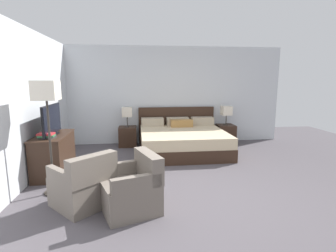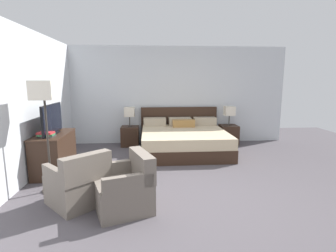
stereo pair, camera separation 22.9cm
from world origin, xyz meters
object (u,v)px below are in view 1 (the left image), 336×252
Objects in this scene: dresser at (54,154)px; armchair_by_window at (84,186)px; table_lamp_left at (127,112)px; book_small_top at (46,134)px; tv at (52,120)px; floor_lamp at (47,99)px; nightstand_right at (226,134)px; armchair_companion at (132,190)px; nightstand_left at (128,136)px; table_lamp_right at (226,111)px; bed at (182,140)px; book_blue_cover at (46,136)px; book_red_cover at (47,137)px.

armchair_by_window reaches higher than dresser.
book_small_top is at bearing -119.82° from table_lamp_left.
floor_lamp is at bearing -75.37° from tv.
armchair_companion reaches higher than nightstand_right.
dresser is (-1.26, -1.92, 0.13)m from nightstand_left.
floor_lamp is (0.24, -0.56, 0.63)m from book_small_top.
table_lamp_right is 4.37m from dresser.
armchair_by_window is (-1.79, -2.58, -0.00)m from bed.
dresser is 0.52m from book_small_top.
table_lamp_left is at bearing 60.32° from book_blue_cover.
armchair_companion is at bearing -16.65° from armchair_by_window.
tv is 3.70× the size of book_small_top.
armchair_by_window is 0.68m from armchair_companion.
dresser is at bearing 120.35° from armchair_by_window.
book_blue_cover is at bearing 180.00° from book_red_cover.
dresser is at bearing 133.12° from armchair_companion.
book_blue_cover is at bearing -119.69° from nightstand_left.
table_lamp_right is at bearing 46.39° from armchair_by_window.
book_blue_cover reaches higher than armchair_by_window.
book_blue_cover is at bearing -90.48° from dresser.
dresser is 0.62m from tv.
floor_lamp is at bearing -66.85° from book_small_top.
nightstand_right is at bearing -0.03° from table_lamp_left.
book_blue_cover is (-3.89, -2.22, -0.11)m from table_lamp_right.
table_lamp_right is 4.63m from floor_lamp.
tv is at bearing 120.03° from armchair_by_window.
floor_lamp is at bearing -110.34° from nightstand_left.
armchair_companion is (1.44, -1.24, -0.49)m from book_blue_cover.
dresser reaches higher than nightstand_right.
book_small_top is (-0.02, 0.00, 0.06)m from book_red_cover.
dresser is (-3.89, -1.92, -0.51)m from table_lamp_right.
dresser is 1.28× the size of armchair_companion.
dresser is at bearing -123.32° from nightstand_left.
armchair_by_window reaches higher than nightstand_left.
bed reaches higher than nightstand_left.
nightstand_left is 2.01× the size of book_small_top.
table_lamp_right is 4.54m from armchair_by_window.
bed is at bearing 30.82° from book_blue_cover.
table_lamp_right is 0.55× the size of tv.
book_blue_cover is 1.40m from armchair_by_window.
nightstand_left is at bearing 60.31° from book_blue_cover.
book_small_top reaches higher than book_blue_cover.
tv is 1.06× the size of armchair_companion.
book_blue_cover is (-1.26, -2.22, -0.11)m from table_lamp_left.
book_red_cover is 0.89× the size of book_blue_cover.
nightstand_left is at bearing 60.58° from book_red_cover.
book_red_cover is at bearing -119.41° from table_lamp_left.
floor_lamp reaches higher than bed.
book_small_top is 0.26× the size of armchair_by_window.
dresser is 4.48× the size of book_small_top.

